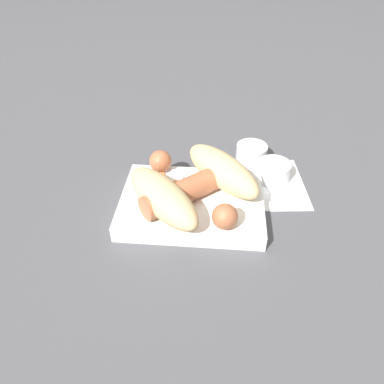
% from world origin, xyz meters
% --- Properties ---
extents(ground_plane, '(3.00, 3.00, 0.00)m').
position_xyz_m(ground_plane, '(0.00, 0.00, 0.00)').
color(ground_plane, '#4C4C51').
extents(food_tray, '(0.21, 0.15, 0.02)m').
position_xyz_m(food_tray, '(0.00, 0.00, 0.01)').
color(food_tray, white).
rests_on(food_tray, ground_plane).
extents(bread_roll, '(0.22, 0.22, 0.05)m').
position_xyz_m(bread_roll, '(0.00, 0.00, 0.05)').
color(bread_roll, '#DBBC84').
rests_on(bread_roll, food_tray).
extents(sausage, '(0.14, 0.16, 0.04)m').
position_xyz_m(sausage, '(-0.00, 0.00, 0.04)').
color(sausage, '#B26642').
rests_on(sausage, food_tray).
extents(pickled_veggies, '(0.08, 0.07, 0.00)m').
position_xyz_m(pickled_veggies, '(-0.04, 0.03, 0.03)').
color(pickled_veggies, '#F99E4C').
rests_on(pickled_veggies, food_tray).
extents(napkin, '(0.15, 0.15, 0.00)m').
position_xyz_m(napkin, '(0.11, 0.07, 0.00)').
color(napkin, white).
rests_on(napkin, ground_plane).
extents(condiment_cup_near, '(0.05, 0.05, 0.03)m').
position_xyz_m(condiment_cup_near, '(0.13, 0.09, 0.01)').
color(condiment_cup_near, white).
rests_on(condiment_cup_near, ground_plane).
extents(condiment_cup_far, '(0.05, 0.05, 0.03)m').
position_xyz_m(condiment_cup_far, '(0.09, 0.14, 0.01)').
color(condiment_cup_far, white).
rests_on(condiment_cup_far, ground_plane).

